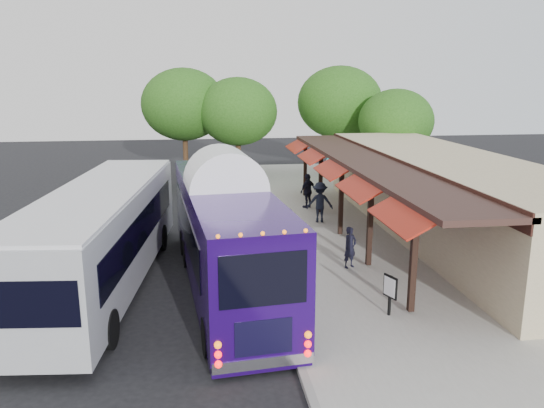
{
  "coord_description": "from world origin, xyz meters",
  "views": [
    {
      "loc": [
        -2.18,
        -17.73,
        6.85
      ],
      "look_at": [
        0.69,
        3.44,
        1.8
      ],
      "focal_mm": 35.0,
      "sensor_mm": 36.0,
      "label": 1
    }
  ],
  "objects_px": {
    "ped_c": "(308,191)",
    "ped_b": "(287,228)",
    "coach_bus": "(225,230)",
    "sign_board": "(390,289)",
    "city_bus": "(103,232)",
    "ped_d": "(320,202)",
    "ped_a": "(350,247)"
  },
  "relations": [
    {
      "from": "coach_bus",
      "to": "ped_a",
      "type": "bearing_deg",
      "value": 5.75
    },
    {
      "from": "ped_b",
      "to": "ped_c",
      "type": "xyz_separation_m",
      "value": [
        2.19,
        6.59,
        0.11
      ]
    },
    {
      "from": "ped_a",
      "to": "city_bus",
      "type": "bearing_deg",
      "value": 153.22
    },
    {
      "from": "ped_c",
      "to": "sign_board",
      "type": "xyz_separation_m",
      "value": [
        -0.29,
        -13.33,
        -0.1
      ]
    },
    {
      "from": "ped_a",
      "to": "coach_bus",
      "type": "bearing_deg",
      "value": 163.31
    },
    {
      "from": "ped_a",
      "to": "ped_c",
      "type": "distance_m",
      "value": 9.26
    },
    {
      "from": "ped_b",
      "to": "ped_a",
      "type": "bearing_deg",
      "value": 102.59
    },
    {
      "from": "ped_b",
      "to": "ped_c",
      "type": "bearing_deg",
      "value": -130.85
    },
    {
      "from": "coach_bus",
      "to": "sign_board",
      "type": "xyz_separation_m",
      "value": [
        4.56,
        -3.16,
        -1.04
      ]
    },
    {
      "from": "ped_b",
      "to": "ped_d",
      "type": "xyz_separation_m",
      "value": [
        2.18,
        3.68,
        0.16
      ]
    },
    {
      "from": "ped_b",
      "to": "ped_d",
      "type": "relative_size",
      "value": 0.83
    },
    {
      "from": "ped_b",
      "to": "ped_d",
      "type": "distance_m",
      "value": 4.27
    },
    {
      "from": "ped_b",
      "to": "ped_d",
      "type": "bearing_deg",
      "value": -143.11
    },
    {
      "from": "ped_b",
      "to": "sign_board",
      "type": "bearing_deg",
      "value": 83.25
    },
    {
      "from": "ped_c",
      "to": "sign_board",
      "type": "height_order",
      "value": "ped_c"
    },
    {
      "from": "ped_b",
      "to": "sign_board",
      "type": "relative_size",
      "value": 1.33
    },
    {
      "from": "coach_bus",
      "to": "sign_board",
      "type": "height_order",
      "value": "coach_bus"
    },
    {
      "from": "city_bus",
      "to": "ped_d",
      "type": "height_order",
      "value": "city_bus"
    },
    {
      "from": "city_bus",
      "to": "sign_board",
      "type": "xyz_separation_m",
      "value": [
        8.61,
        -3.88,
        -0.9
      ]
    },
    {
      "from": "coach_bus",
      "to": "ped_c",
      "type": "xyz_separation_m",
      "value": [
        4.85,
        10.17,
        -0.94
      ]
    },
    {
      "from": "ped_c",
      "to": "ped_b",
      "type": "bearing_deg",
      "value": 35.91
    },
    {
      "from": "city_bus",
      "to": "ped_d",
      "type": "xyz_separation_m",
      "value": [
        8.89,
        6.53,
        -0.75
      ]
    },
    {
      "from": "coach_bus",
      "to": "city_bus",
      "type": "distance_m",
      "value": 4.12
    },
    {
      "from": "city_bus",
      "to": "ped_c",
      "type": "height_order",
      "value": "city_bus"
    },
    {
      "from": "ped_c",
      "to": "coach_bus",
      "type": "bearing_deg",
      "value": 28.78
    },
    {
      "from": "city_bus",
      "to": "ped_d",
      "type": "distance_m",
      "value": 11.06
    },
    {
      "from": "city_bus",
      "to": "ped_b",
      "type": "xyz_separation_m",
      "value": [
        6.71,
        2.86,
        -0.91
      ]
    },
    {
      "from": "ped_a",
      "to": "sign_board",
      "type": "height_order",
      "value": "ped_a"
    },
    {
      "from": "city_bus",
      "to": "sign_board",
      "type": "relative_size",
      "value": 10.55
    },
    {
      "from": "ped_d",
      "to": "coach_bus",
      "type": "bearing_deg",
      "value": 65.17
    },
    {
      "from": "ped_a",
      "to": "sign_board",
      "type": "bearing_deg",
      "value": -117.69
    },
    {
      "from": "ped_b",
      "to": "ped_d",
      "type": "height_order",
      "value": "ped_d"
    }
  ]
}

